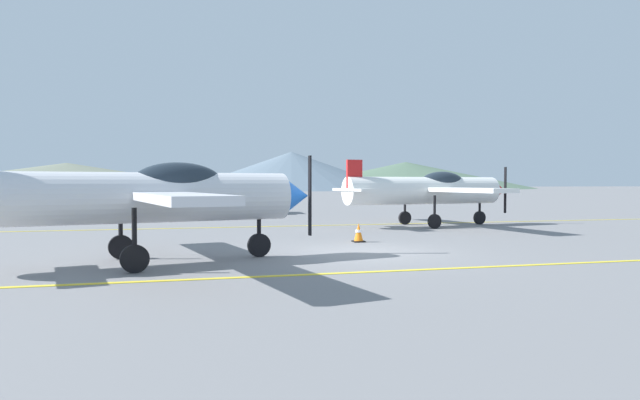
% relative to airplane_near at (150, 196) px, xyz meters
% --- Properties ---
extents(ground_plane, '(400.00, 400.00, 0.00)m').
position_rel_airplane_near_xyz_m(ground_plane, '(5.27, 0.74, -1.56)').
color(ground_plane, slate).
extents(apron_line_near, '(80.00, 0.16, 0.01)m').
position_rel_airplane_near_xyz_m(apron_line_near, '(5.27, -2.31, -1.55)').
color(apron_line_near, yellow).
rests_on(apron_line_near, ground_plane).
extents(apron_line_far, '(80.00, 0.16, 0.01)m').
position_rel_airplane_near_xyz_m(apron_line_far, '(5.27, 9.71, -1.55)').
color(apron_line_far, yellow).
rests_on(apron_line_far, ground_plane).
extents(airplane_near, '(8.08, 9.20, 2.76)m').
position_rel_airplane_near_xyz_m(airplane_near, '(0.00, 0.00, 0.00)').
color(airplane_near, silver).
rests_on(airplane_near, ground_plane).
extents(airplane_mid, '(8.06, 9.25, 2.76)m').
position_rel_airplane_near_xyz_m(airplane_mid, '(10.88, 8.31, 0.00)').
color(airplane_mid, white).
rests_on(airplane_mid, ground_plane).
extents(car_sedan, '(2.12, 4.35, 1.62)m').
position_rel_airplane_near_xyz_m(car_sedan, '(4.80, 20.10, -0.71)').
color(car_sedan, black).
rests_on(car_sedan, ground_plane).
extents(traffic_cone_front, '(0.36, 0.36, 0.59)m').
position_rel_airplane_near_xyz_m(traffic_cone_front, '(6.01, 3.17, -1.27)').
color(traffic_cone_front, black).
rests_on(traffic_cone_front, ground_plane).
extents(hill_centerleft, '(76.41, 76.41, 6.04)m').
position_rel_airplane_near_xyz_m(hill_centerleft, '(-23.20, 112.88, 1.46)').
color(hill_centerleft, slate).
rests_on(hill_centerleft, ground_plane).
extents(hill_centerright, '(55.27, 55.27, 9.68)m').
position_rel_airplane_near_xyz_m(hill_centerright, '(27.74, 123.64, 3.28)').
color(hill_centerright, slate).
rests_on(hill_centerright, ground_plane).
extents(hill_right, '(80.13, 80.13, 8.50)m').
position_rel_airplane_near_xyz_m(hill_right, '(71.06, 151.50, 2.69)').
color(hill_right, '#4C6651').
rests_on(hill_right, ground_plane).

